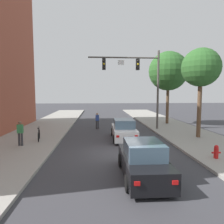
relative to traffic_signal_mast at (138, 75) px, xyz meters
The scene contains 12 objects.
ground_plane 9.58m from the traffic_signal_mast, 109.74° to the right, with size 120.00×120.00×0.00m, color #38383D.
sidewalk_left 12.96m from the traffic_signal_mast, 140.85° to the right, with size 5.00×60.00×0.15m, color #99968E.
sidewalk_right 9.91m from the traffic_signal_mast, 62.95° to the right, with size 5.00×60.00×0.15m, color #99968E.
traffic_signal_mast is the anchor object (origin of this frame).
car_lead_white 6.23m from the traffic_signal_mast, 116.56° to the right, with size 1.89×4.27×1.60m.
car_following_black 12.09m from the traffic_signal_mast, 100.11° to the right, with size 1.86×4.25×1.60m.
pedestrian_sidewalk_left_walker 11.52m from the traffic_signal_mast, 147.46° to the right, with size 0.36×0.22×1.64m.
pedestrian_crossing_road 6.03m from the traffic_signal_mast, 164.70° to the left, with size 0.36×0.22×1.64m.
bicycle_leaning 10.45m from the traffic_signal_mast, 152.69° to the right, with size 0.44×1.74×0.98m.
fire_hydrant 10.66m from the traffic_signal_mast, 75.22° to the right, with size 0.48×0.24×0.72m.
street_tree_nearest 5.70m from the traffic_signal_mast, 44.56° to the right, with size 2.95×2.95×6.92m.
street_tree_second 5.36m from the traffic_signal_mast, 39.74° to the left, with size 4.38×4.38×8.13m.
Camera 1 is at (-1.20, -11.94, 3.64)m, focal length 32.72 mm.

